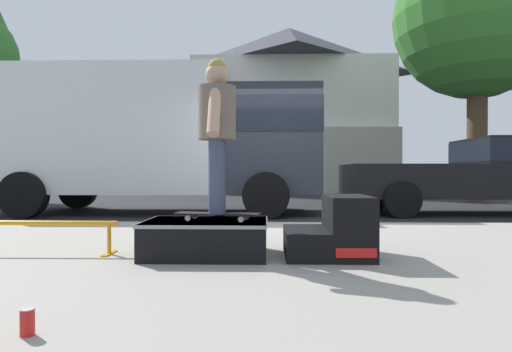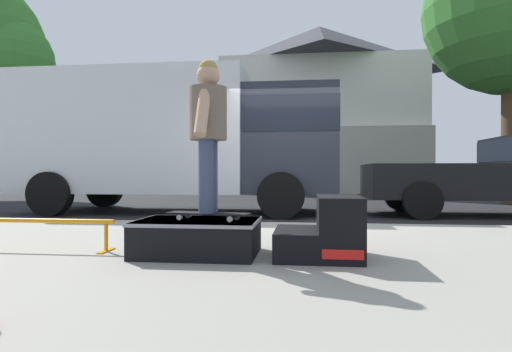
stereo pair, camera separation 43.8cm
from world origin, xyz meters
TOP-DOWN VIEW (x-y plane):
  - ground_plane at (0.00, 0.00)m, footprint 140.00×140.00m
  - sidewalk_slab at (0.00, -3.00)m, footprint 50.00×5.00m
  - skate_box at (-0.79, -3.14)m, footprint 1.12×0.79m
  - kicker_ramp at (0.39, -3.14)m, footprint 0.77×0.74m
  - grind_rail at (-2.45, -3.09)m, footprint 1.63×0.28m
  - skateboard at (-0.69, -3.15)m, footprint 0.80×0.34m
  - skater_kid at (-0.69, -3.15)m, footprint 0.34×0.73m
  - soda_can_b at (-1.36, -5.06)m, footprint 0.07×0.07m
  - box_truck at (-2.57, 2.20)m, footprint 6.91×2.63m
  - pickup_truck_black at (4.52, 2.16)m, footprint 5.70×2.09m
  - street_tree_neighbour at (6.28, 5.65)m, footprint 5.31×4.83m
  - house_behind at (0.92, 14.90)m, footprint 9.54×8.22m

SIDE VIEW (x-z plane):
  - ground_plane at x=0.00m, z-range 0.00..0.00m
  - sidewalk_slab at x=0.00m, z-range 0.00..0.12m
  - soda_can_b at x=-1.36m, z-range 0.12..0.25m
  - skate_box at x=-0.79m, z-range 0.13..0.46m
  - kicker_ramp at x=0.39m, z-range 0.07..0.63m
  - grind_rail at x=-2.45m, z-range 0.20..0.51m
  - skateboard at x=-0.69m, z-range 0.47..0.54m
  - pickup_truck_black at x=4.52m, z-range 0.09..1.70m
  - skater_kid at x=-0.69m, z-range 0.64..2.06m
  - box_truck at x=-2.57m, z-range 0.18..3.23m
  - house_behind at x=0.92m, z-range 0.04..8.44m
  - street_tree_neighbour at x=6.28m, z-range 1.39..9.31m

